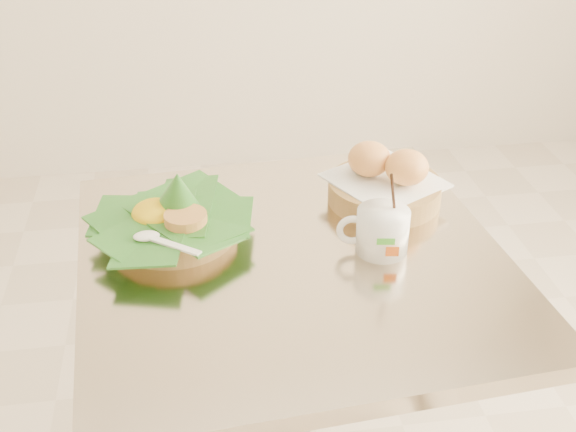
{
  "coord_description": "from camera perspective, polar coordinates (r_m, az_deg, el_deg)",
  "views": [
    {
      "loc": [
        -0.04,
        -1.04,
        1.42
      ],
      "look_at": [
        0.11,
        -0.04,
        0.82
      ],
      "focal_mm": 45.0,
      "sensor_mm": 36.0,
      "label": 1
    }
  ],
  "objects": [
    {
      "name": "cafe_table",
      "position": [
        1.34,
        0.36,
        -10.96
      ],
      "size": [
        0.75,
        0.75,
        0.75
      ],
      "rotation": [
        0.0,
        0.0,
        0.08
      ],
      "color": "gray",
      "rests_on": "floor"
    },
    {
      "name": "coffee_mug",
      "position": [
        1.2,
        7.36,
        -1.08
      ],
      "size": [
        0.12,
        0.09,
        0.15
      ],
      "rotation": [
        0.0,
        0.0,
        -0.15
      ],
      "color": "white",
      "rests_on": "cafe_table"
    },
    {
      "name": "bread_basket",
      "position": [
        1.35,
        7.7,
        2.65
      ],
      "size": [
        0.24,
        0.24,
        0.11
      ],
      "rotation": [
        0.0,
        0.0,
        -0.28
      ],
      "color": "#A67C47",
      "rests_on": "cafe_table"
    },
    {
      "name": "rice_basket",
      "position": [
        1.25,
        -9.1,
        -0.09
      ],
      "size": [
        0.27,
        0.27,
        0.14
      ],
      "rotation": [
        0.0,
        0.0,
        -0.34
      ],
      "color": "#A67C47",
      "rests_on": "cafe_table"
    }
  ]
}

